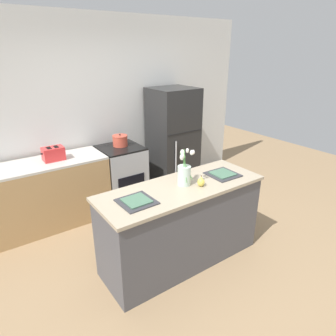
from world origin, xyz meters
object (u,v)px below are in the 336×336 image
plate_setting_right (223,174)px  toaster (53,154)px  pear_figurine (201,182)px  cooking_pot (120,141)px  refrigerator (173,140)px  plate_setting_left (137,201)px  flower_vase (184,173)px  stove_range (122,175)px

plate_setting_right → toaster: bearing=130.5°
pear_figurine → cooking_pot: bearing=91.0°
refrigerator → plate_setting_right: 1.71m
plate_setting_left → cooking_pot: (0.68, 1.68, 0.05)m
pear_figurine → refrigerator: bearing=62.5°
cooking_pot → pear_figurine: bearing=-89.0°
flower_vase → toaster: size_ratio=1.52×
stove_range → plate_setting_left: bearing=-111.9°
refrigerator → cooking_pot: size_ratio=7.52×
pear_figurine → plate_setting_left: (-0.71, 0.08, -0.04)m
cooking_pot → stove_range: bearing=-120.5°
cooking_pot → plate_setting_right: bearing=-75.9°
flower_vase → cooking_pot: 1.64m
toaster → cooking_pot: size_ratio=1.26×
plate_setting_left → refrigerator: bearing=45.5°
plate_setting_left → toaster: toaster is taller
toaster → stove_range: bearing=-0.2°
flower_vase → pear_figurine: size_ratio=3.43×
pear_figurine → toaster: 1.99m
pear_figurine → cooking_pot: size_ratio=0.56×
flower_vase → cooking_pot: (0.09, 1.63, -0.07)m
flower_vase → pear_figurine: 0.20m
plate_setting_right → plate_setting_left: bearing=180.0°
flower_vase → plate_setting_right: (0.52, -0.05, -0.13)m
stove_range → plate_setting_left: 1.82m
stove_range → plate_setting_left: size_ratio=2.77×
plate_setting_right → cooking_pot: cooking_pot is taller
pear_figurine → toaster: bearing=120.3°
plate_setting_right → refrigerator: bearing=73.1°
plate_setting_left → plate_setting_right: (1.11, 0.00, 0.00)m
stove_range → flower_vase: (-0.06, -1.58, 0.60)m
stove_range → refrigerator: (0.95, 0.00, 0.39)m
toaster → cooking_pot: 0.97m
stove_range → toaster: 1.08m
plate_setting_right → cooking_pot: bearing=104.1°
cooking_pot → refrigerator: bearing=-3.2°
flower_vase → stove_range: bearing=87.8°
stove_range → cooking_pot: cooking_pot is taller
flower_vase → pear_figurine: bearing=-46.6°
refrigerator → cooking_pot: (-0.92, 0.05, 0.14)m
plate_setting_left → plate_setting_right: size_ratio=1.00×
toaster → cooking_pot: cooking_pot is taller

